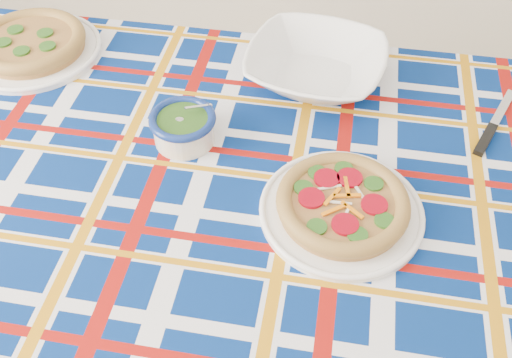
% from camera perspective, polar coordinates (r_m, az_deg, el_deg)
% --- Properties ---
extents(dining_table, '(1.68, 1.06, 0.78)m').
position_cam_1_polar(dining_table, '(1.12, -1.18, -4.37)').
color(dining_table, brown).
rests_on(dining_table, floor).
extents(tablecloth, '(1.71, 1.09, 0.11)m').
position_cam_1_polar(tablecloth, '(1.10, -1.20, -3.54)').
color(tablecloth, navy).
rests_on(tablecloth, dining_table).
extents(main_focaccia_plate, '(0.35, 0.35, 0.06)m').
position_cam_1_polar(main_focaccia_plate, '(1.02, 8.66, -2.41)').
color(main_focaccia_plate, '#9E6D38').
rests_on(main_focaccia_plate, tablecloth).
extents(pesto_bowl, '(0.15, 0.15, 0.08)m').
position_cam_1_polar(pesto_bowl, '(1.15, -7.30, 5.34)').
color(pesto_bowl, '#1C3E10').
rests_on(pesto_bowl, tablecloth).
extents(serving_bowl, '(0.35, 0.35, 0.08)m').
position_cam_1_polar(serving_bowl, '(1.30, 5.99, 11.20)').
color(serving_bowl, white).
rests_on(serving_bowl, tablecloth).
extents(second_focaccia_plate, '(0.37, 0.37, 0.06)m').
position_cam_1_polar(second_focaccia_plate, '(1.48, -21.62, 12.57)').
color(second_focaccia_plate, '#9E6D38').
rests_on(second_focaccia_plate, tablecloth).
extents(table_knife, '(0.12, 0.24, 0.01)m').
position_cam_1_polar(table_knife, '(1.33, 23.37, 6.40)').
color(table_knife, silver).
rests_on(table_knife, tablecloth).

